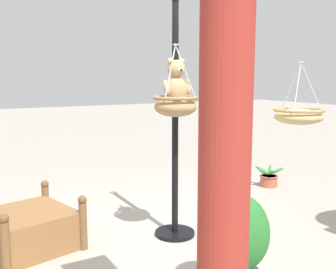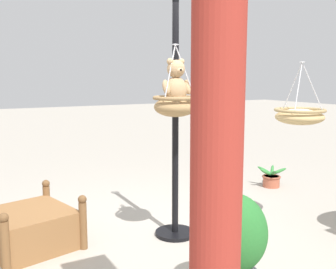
# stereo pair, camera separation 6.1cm
# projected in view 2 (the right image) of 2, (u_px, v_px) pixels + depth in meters

# --- Properties ---
(ground_plane) EXTENTS (40.00, 40.00, 0.00)m
(ground_plane) POSITION_uv_depth(u_px,v_px,m) (164.00, 237.00, 4.35)
(ground_plane) COLOR #A8A093
(display_pole_central) EXTENTS (0.44, 0.44, 2.59)m
(display_pole_central) POSITION_uv_depth(u_px,v_px,m) (175.00, 163.00, 4.31)
(display_pole_central) COLOR black
(display_pole_central) RESTS_ON ground
(hanging_basket_with_teddy) EXTENTS (0.45, 0.45, 0.71)m
(hanging_basket_with_teddy) POSITION_uv_depth(u_px,v_px,m) (175.00, 105.00, 3.92)
(hanging_basket_with_teddy) COLOR #A37F51
(teddy_bear) EXTENTS (0.31, 0.27, 0.45)m
(teddy_bear) POSITION_uv_depth(u_px,v_px,m) (176.00, 85.00, 3.88)
(teddy_bear) COLOR tan
(hanging_basket_left_high) EXTENTS (0.56, 0.56, 0.70)m
(hanging_basket_left_high) POSITION_uv_depth(u_px,v_px,m) (300.00, 116.00, 4.42)
(hanging_basket_left_high) COLOR tan
(greenhouse_pillar_left) EXTENTS (0.44, 0.44, 2.70)m
(greenhouse_pillar_left) POSITION_uv_depth(u_px,v_px,m) (216.00, 177.00, 1.74)
(greenhouse_pillar_left) COLOR #9E2D23
(greenhouse_pillar_left) RESTS_ON ground
(wooden_planter_box) EXTENTS (1.04, 1.06, 0.57)m
(wooden_planter_box) POSITION_uv_depth(u_px,v_px,m) (29.00, 227.00, 4.07)
(wooden_planter_box) COLOR olive
(wooden_planter_box) RESTS_ON ground
(potted_plant_tall_leafy) EXTENTS (0.45, 0.45, 0.33)m
(potted_plant_tall_leafy) POSITION_uv_depth(u_px,v_px,m) (271.00, 179.00, 6.34)
(potted_plant_tall_leafy) COLOR #AD563D
(potted_plant_tall_leafy) RESTS_ON ground
(potted_plant_bushy_green) EXTENTS (0.51, 0.51, 0.86)m
(potted_plant_bushy_green) POSITION_uv_depth(u_px,v_px,m) (234.00, 243.00, 3.05)
(potted_plant_bushy_green) COLOR #4C4C51
(potted_plant_bushy_green) RESTS_ON ground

